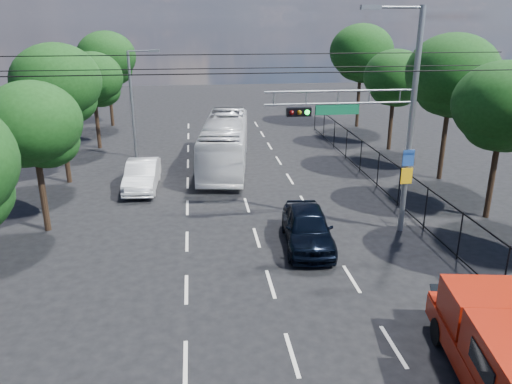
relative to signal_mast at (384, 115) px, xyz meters
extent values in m
plane|color=black|center=(-5.28, -7.99, -5.24)|extent=(120.00, 120.00, 0.00)
cube|color=beige|center=(-8.28, -7.99, -5.24)|extent=(0.12, 2.00, 0.01)
cube|color=beige|center=(-8.28, -3.99, -5.24)|extent=(0.12, 2.00, 0.01)
cube|color=beige|center=(-8.28, 0.01, -5.24)|extent=(0.12, 2.00, 0.01)
cube|color=beige|center=(-8.28, 4.01, -5.24)|extent=(0.12, 2.00, 0.01)
cube|color=beige|center=(-8.28, 8.01, -5.24)|extent=(0.12, 2.00, 0.01)
cube|color=beige|center=(-8.28, 12.01, -5.24)|extent=(0.12, 2.00, 0.01)
cube|color=beige|center=(-8.28, 16.01, -5.24)|extent=(0.12, 2.00, 0.01)
cube|color=beige|center=(-8.28, 20.01, -5.24)|extent=(0.12, 2.00, 0.01)
cube|color=beige|center=(-8.28, 24.01, -5.24)|extent=(0.12, 2.00, 0.01)
cube|color=beige|center=(-5.28, -7.99, -5.24)|extent=(0.12, 2.00, 0.01)
cube|color=beige|center=(-5.28, -3.99, -5.24)|extent=(0.12, 2.00, 0.01)
cube|color=beige|center=(-5.28, 0.01, -5.24)|extent=(0.12, 2.00, 0.01)
cube|color=beige|center=(-5.28, 4.01, -5.24)|extent=(0.12, 2.00, 0.01)
cube|color=beige|center=(-5.28, 8.01, -5.24)|extent=(0.12, 2.00, 0.01)
cube|color=beige|center=(-5.28, 12.01, -5.24)|extent=(0.12, 2.00, 0.01)
cube|color=beige|center=(-5.28, 16.01, -5.24)|extent=(0.12, 2.00, 0.01)
cube|color=beige|center=(-5.28, 20.01, -5.24)|extent=(0.12, 2.00, 0.01)
cube|color=beige|center=(-5.28, 24.01, -5.24)|extent=(0.12, 2.00, 0.01)
cube|color=beige|center=(-2.28, -7.99, -5.24)|extent=(0.12, 2.00, 0.01)
cube|color=beige|center=(-2.28, -3.99, -5.24)|extent=(0.12, 2.00, 0.01)
cube|color=beige|center=(-2.28, 0.01, -5.24)|extent=(0.12, 2.00, 0.01)
cube|color=beige|center=(-2.28, 4.01, -5.24)|extent=(0.12, 2.00, 0.01)
cube|color=beige|center=(-2.28, 8.01, -5.24)|extent=(0.12, 2.00, 0.01)
cube|color=beige|center=(-2.28, 12.01, -5.24)|extent=(0.12, 2.00, 0.01)
cube|color=beige|center=(-2.28, 16.01, -5.24)|extent=(0.12, 2.00, 0.01)
cube|color=beige|center=(-2.28, 20.01, -5.24)|extent=(0.12, 2.00, 0.01)
cube|color=beige|center=(-2.28, 24.01, -5.24)|extent=(0.12, 2.00, 0.01)
cylinder|color=slate|center=(1.22, 0.01, -0.49)|extent=(0.24, 0.24, 9.50)
cylinder|color=slate|center=(0.22, 0.01, 4.16)|extent=(2.00, 0.10, 0.10)
cube|color=slate|center=(-0.88, 0.01, 4.16)|extent=(0.80, 0.25, 0.18)
cylinder|color=slate|center=(-1.88, 0.01, 1.01)|extent=(6.20, 0.08, 0.08)
cylinder|color=slate|center=(-1.88, 0.01, 0.51)|extent=(6.20, 0.08, 0.08)
cube|color=black|center=(-3.58, 0.01, 0.21)|extent=(1.00, 0.28, 0.35)
sphere|color=#3F0505|center=(-3.90, -0.14, 0.21)|extent=(0.20, 0.20, 0.20)
sphere|color=#4C3805|center=(-3.58, -0.14, 0.21)|extent=(0.20, 0.20, 0.20)
sphere|color=#0CE533|center=(-3.26, -0.14, 0.21)|extent=(0.20, 0.20, 0.20)
cube|color=#0E633B|center=(-1.98, 0.01, 0.26)|extent=(1.80, 0.05, 0.40)
cube|color=#214A9D|center=(1.20, -0.13, -1.84)|extent=(0.50, 0.04, 0.70)
cube|color=#FFB60D|center=(1.20, -0.13, -2.64)|extent=(0.50, 0.04, 0.70)
cylinder|color=slate|center=(0.62, 0.01, 0.76)|extent=(0.05, 0.05, 0.50)
cylinder|color=slate|center=(-0.68, 0.01, 0.76)|extent=(0.05, 0.05, 0.50)
cylinder|color=slate|center=(-1.98, 0.01, 0.76)|extent=(0.05, 0.05, 0.50)
cylinder|color=slate|center=(-3.28, 0.01, 0.76)|extent=(0.05, 0.05, 0.50)
cylinder|color=slate|center=(-4.58, 0.01, 0.76)|extent=(0.05, 0.05, 0.50)
cylinder|color=slate|center=(-11.78, 14.01, -1.74)|extent=(0.18, 0.18, 7.00)
cylinder|color=slate|center=(-10.98, 14.01, 1.76)|extent=(1.60, 0.09, 0.09)
cube|color=slate|center=(-10.08, 14.01, 1.76)|extent=(0.60, 0.22, 0.15)
cylinder|color=black|center=(-5.28, -1.99, 1.96)|extent=(22.00, 0.04, 0.04)
cylinder|color=black|center=(-5.28, 1.51, 2.36)|extent=(22.00, 0.04, 0.04)
cylinder|color=black|center=(-5.28, 3.01, 1.66)|extent=(22.00, 0.04, 0.04)
cube|color=black|center=(2.32, 4.01, -3.29)|extent=(0.04, 34.00, 0.06)
cube|color=black|center=(2.32, 4.01, -5.09)|extent=(0.04, 34.00, 0.06)
cylinder|color=black|center=(2.32, -5.99, -4.24)|extent=(0.06, 0.06, 2.00)
cylinder|color=black|center=(2.32, -2.99, -4.24)|extent=(0.06, 0.06, 2.00)
cylinder|color=black|center=(2.32, 0.01, -4.24)|extent=(0.06, 0.06, 2.00)
cylinder|color=black|center=(2.32, 3.01, -4.24)|extent=(0.06, 0.06, 2.00)
cylinder|color=black|center=(2.32, 6.01, -4.24)|extent=(0.06, 0.06, 2.00)
cylinder|color=black|center=(2.32, 9.01, -4.24)|extent=(0.06, 0.06, 2.00)
cylinder|color=black|center=(2.32, 12.01, -4.24)|extent=(0.06, 0.06, 2.00)
cylinder|color=black|center=(2.32, 15.01, -4.24)|extent=(0.06, 0.06, 2.00)
cylinder|color=black|center=(2.32, 18.01, -4.24)|extent=(0.06, 0.06, 2.00)
cylinder|color=black|center=(2.32, 21.01, -4.24)|extent=(0.06, 0.06, 2.00)
cylinder|color=black|center=(5.92, 1.01, -3.14)|extent=(0.28, 0.28, 4.20)
ellipsoid|color=black|center=(5.92, 1.01, 0.16)|extent=(4.50, 4.50, 3.83)
ellipsoid|color=black|center=(6.32, 1.31, -0.89)|extent=(3.00, 3.00, 2.40)
ellipsoid|color=black|center=(5.57, 0.81, -0.74)|extent=(2.85, 2.85, 2.28)
cylinder|color=black|center=(6.52, 7.01, -2.86)|extent=(0.28, 0.28, 4.76)
ellipsoid|color=black|center=(6.52, 7.01, 0.88)|extent=(5.10, 5.10, 4.33)
ellipsoid|color=black|center=(6.92, 7.31, -0.31)|extent=(3.40, 3.40, 2.72)
ellipsoid|color=black|center=(6.17, 6.81, -0.14)|extent=(3.23, 3.23, 2.58)
cylinder|color=black|center=(6.12, 14.01, -3.23)|extent=(0.28, 0.28, 4.03)
ellipsoid|color=black|center=(6.12, 14.01, -0.06)|extent=(4.32, 4.32, 3.67)
ellipsoid|color=black|center=(6.52, 14.31, -1.07)|extent=(2.88, 2.88, 2.30)
ellipsoid|color=black|center=(5.77, 13.81, -0.92)|extent=(2.74, 2.74, 2.19)
cylinder|color=black|center=(6.32, 22.01, -2.78)|extent=(0.28, 0.28, 4.93)
ellipsoid|color=black|center=(6.32, 22.01, 1.09)|extent=(5.28, 5.28, 4.49)
ellipsoid|color=black|center=(6.72, 22.31, -0.14)|extent=(3.52, 3.52, 2.82)
ellipsoid|color=black|center=(5.97, 21.81, 0.04)|extent=(3.34, 3.34, 2.68)
cylinder|color=black|center=(-14.48, 2.01, -3.34)|extent=(0.28, 0.28, 3.81)
ellipsoid|color=black|center=(-14.48, 2.01, -0.35)|extent=(4.08, 4.08, 3.47)
ellipsoid|color=black|center=(-14.08, 2.31, -1.30)|extent=(2.72, 2.72, 2.18)
ellipsoid|color=black|center=(-14.83, 1.81, -1.16)|extent=(2.58, 2.58, 2.07)
cylinder|color=black|center=(-15.08, 9.01, -3.00)|extent=(0.28, 0.28, 4.48)
ellipsoid|color=black|center=(-15.08, 9.01, 0.52)|extent=(4.80, 4.80, 4.08)
ellipsoid|color=black|center=(-14.68, 9.31, -0.60)|extent=(3.20, 3.20, 2.56)
ellipsoid|color=black|center=(-15.43, 8.81, -0.44)|extent=(3.04, 3.04, 2.43)
cylinder|color=black|center=(-14.68, 17.01, -3.28)|extent=(0.28, 0.28, 3.92)
ellipsoid|color=black|center=(-14.68, 17.01, -0.20)|extent=(4.20, 4.20, 3.57)
ellipsoid|color=black|center=(-14.28, 17.31, -1.18)|extent=(2.80, 2.80, 2.24)
ellipsoid|color=black|center=(-15.03, 16.81, -1.04)|extent=(2.66, 2.66, 2.13)
cylinder|color=black|center=(-14.88, 25.01, -2.95)|extent=(0.28, 0.28, 4.59)
ellipsoid|color=black|center=(-14.88, 25.01, 0.66)|extent=(4.92, 4.92, 4.18)
ellipsoid|color=black|center=(-14.48, 25.31, -0.49)|extent=(3.28, 3.28, 2.62)
ellipsoid|color=black|center=(-15.23, 24.81, -0.32)|extent=(3.12, 3.12, 2.49)
cylinder|color=black|center=(-0.94, -8.02, -4.85)|extent=(0.42, 0.83, 0.79)
cylinder|color=black|center=(0.96, -8.34, -4.85)|extent=(0.42, 0.83, 0.79)
cube|color=maroon|center=(-0.28, -9.91, -4.54)|extent=(3.08, 5.95, 0.63)
cube|color=maroon|center=(0.14, -7.40, -4.45)|extent=(2.17, 0.97, 0.62)
cube|color=black|center=(0.20, -7.10, -4.17)|extent=(1.98, 0.77, 0.35)
cube|color=maroon|center=(-0.07, -8.63, -3.71)|extent=(2.31, 2.08, 1.08)
cube|color=black|center=(-0.21, -9.47, -3.66)|extent=(1.74, 0.35, 0.62)
cube|color=black|center=(-1.55, -10.96, -3.60)|extent=(0.27, 1.35, 0.51)
imported|color=black|center=(-3.28, -1.00, -4.43)|extent=(2.37, 4.95, 1.63)
imported|color=silver|center=(-5.89, 11.09, -3.71)|extent=(3.95, 11.25, 3.07)
imported|color=white|center=(-10.75, 7.32, -4.47)|extent=(1.79, 4.76, 1.55)
camera|label=1|loc=(-7.77, -19.58, 3.82)|focal=35.00mm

